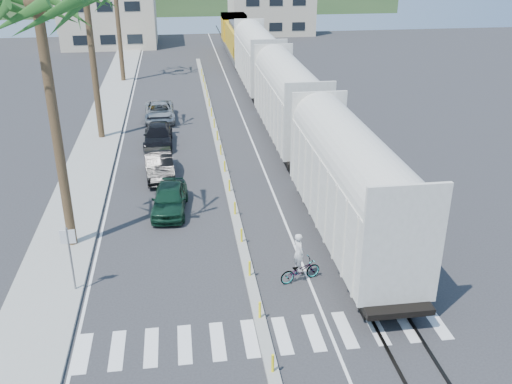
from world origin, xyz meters
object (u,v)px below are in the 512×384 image
street_sign (70,251)px  car_second (159,164)px  car_lead (170,198)px  cyclist (300,266)px

street_sign → car_second: street_sign is taller
street_sign → car_lead: street_sign is taller
cyclist → car_lead: bearing=18.3°
street_sign → car_lead: 8.24m
street_sign → cyclist: 9.49m
cyclist → car_second: bearing=8.4°
street_sign → car_second: size_ratio=0.62×
car_lead → cyclist: 9.37m
car_lead → car_second: size_ratio=0.94×
street_sign → car_lead: size_ratio=0.66×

